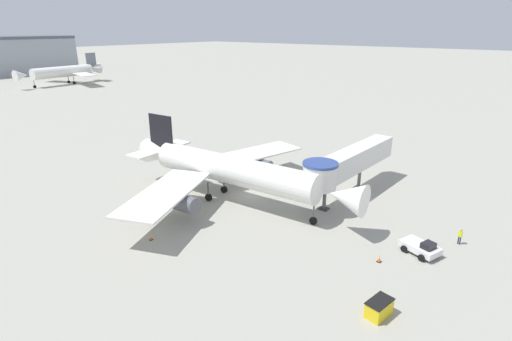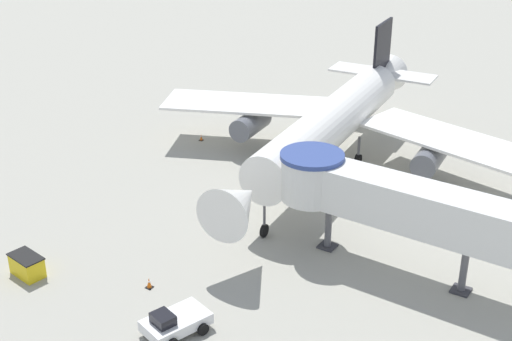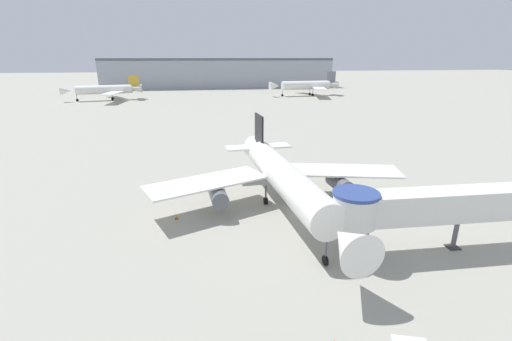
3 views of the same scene
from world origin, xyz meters
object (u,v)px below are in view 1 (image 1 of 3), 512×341
Objects in this scene: ground_crew_marshaller at (460,235)px; background_jet_gray_tail at (64,71)px; traffic_cone_port_wing at (151,237)px; traffic_cone_near_nose at (379,259)px; service_container_yellow at (379,308)px; pushback_tug_white at (421,247)px; main_airplane at (228,170)px; jet_bridge at (346,163)px.

ground_crew_marshaller is 0.05× the size of background_jet_gray_tail.
traffic_cone_port_wing is 22.91m from traffic_cone_near_nose.
traffic_cone_port_wing is 0.02× the size of background_jet_gray_tail.
service_container_yellow is 152.94m from background_jet_gray_tail.
service_container_yellow is 23.36m from traffic_cone_port_wing.
traffic_cone_near_nose is 148.00m from background_jet_gray_tail.
service_container_yellow is (-11.11, -0.40, 0.00)m from pushback_tug_white.
main_airplane reaches higher than jet_bridge.
service_container_yellow is at bearing -157.72° from traffic_cone_near_nose.
background_jet_gray_tail reaches higher than pushback_tug_white.
pushback_tug_white is at bearing -56.58° from traffic_cone_port_wing.
service_container_yellow is (-8.72, -23.58, -3.41)m from main_airplane.
traffic_cone_near_nose is (-3.95, 2.53, -0.36)m from pushback_tug_white.
main_airplane is at bearing 27.23° from ground_crew_marshaller.
jet_bridge is 15.04m from pushback_tug_white.
service_container_yellow is at bearing -80.57° from traffic_cone_port_wing.
pushback_tug_white is 2.31× the size of ground_crew_marshaller.
traffic_cone_port_wing is at bearing 157.04° from jet_bridge.
background_jet_gray_tail is (30.10, 132.17, 0.16)m from jet_bridge.
traffic_cone_port_wing is (-3.83, 23.04, -0.40)m from service_container_yellow.
main_airplane is 54.35× the size of traffic_cone_port_wing.
ground_crew_marshaller is at bearing -18.00° from background_jet_gray_tail.
jet_bridge reaches higher than service_container_yellow.
jet_bridge is 0.57× the size of background_jet_gray_tail.
jet_bridge is 135.56m from background_jet_gray_tail.
ground_crew_marshaller is (4.31, -2.46, 0.32)m from pushback_tug_white.
traffic_cone_port_wing is at bearing 50.07° from ground_crew_marshaller.
jet_bridge is 4.83× the size of pushback_tug_white.
jet_bridge is at bearing -0.58° from ground_crew_marshaller.
service_container_yellow is 7.75m from traffic_cone_near_nose.
main_airplane is at bearing 85.67° from traffic_cone_near_nose.
pushback_tug_white is 1.65× the size of service_container_yellow.
traffic_cone_port_wing is 0.88× the size of traffic_cone_near_nose.
pushback_tug_white reaches higher than traffic_cone_near_nose.
main_airplane reaches higher than ground_crew_marshaller.
ground_crew_marshaller reaches higher than traffic_cone_near_nose.
background_jet_gray_tail reaches higher than ground_crew_marshaller.
traffic_cone_near_nose is 9.68m from ground_crew_marshaller.
pushback_tug_white is 149.37m from background_jet_gray_tail.
pushback_tug_white is 4.71m from traffic_cone_near_nose.
pushback_tug_white is 0.12× the size of background_jet_gray_tail.
traffic_cone_port_wing is at bearing 99.43° from service_container_yellow.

